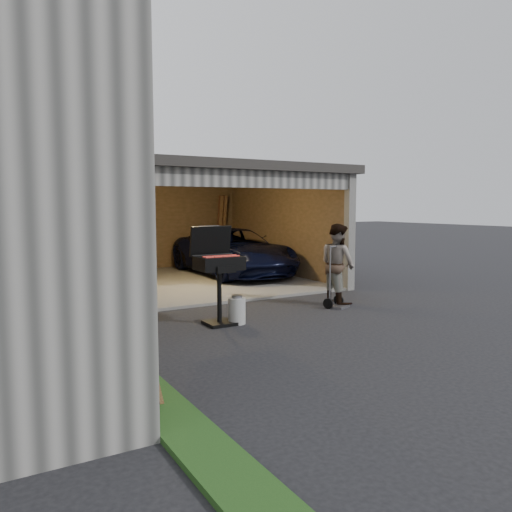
{
  "coord_description": "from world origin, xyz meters",
  "views": [
    {
      "loc": [
        -3.82,
        -5.36,
        1.99
      ],
      "look_at": [
        0.31,
        1.72,
        1.15
      ],
      "focal_mm": 35.0,
      "sensor_mm": 36.0,
      "label": 1
    }
  ],
  "objects_px": {
    "bbq_grill": "(218,267)",
    "hand_truck": "(336,295)",
    "man": "(337,264)",
    "minivan": "(233,254)",
    "woman": "(101,286)",
    "plywood_panel": "(139,352)",
    "propane_tank": "(237,311)"
  },
  "relations": [
    {
      "from": "plywood_panel",
      "to": "man",
      "type": "bearing_deg",
      "value": 29.75
    },
    {
      "from": "bbq_grill",
      "to": "woman",
      "type": "bearing_deg",
      "value": 175.17
    },
    {
      "from": "woman",
      "to": "propane_tank",
      "type": "relative_size",
      "value": 3.52
    },
    {
      "from": "woman",
      "to": "hand_truck",
      "type": "height_order",
      "value": "woman"
    },
    {
      "from": "minivan",
      "to": "plywood_panel",
      "type": "relative_size",
      "value": 4.76
    },
    {
      "from": "woman",
      "to": "man",
      "type": "distance_m",
      "value": 4.7
    },
    {
      "from": "man",
      "to": "plywood_panel",
      "type": "relative_size",
      "value": 1.68
    },
    {
      "from": "woman",
      "to": "propane_tank",
      "type": "distance_m",
      "value": 2.24
    },
    {
      "from": "bbq_grill",
      "to": "hand_truck",
      "type": "relative_size",
      "value": 1.34
    },
    {
      "from": "man",
      "to": "minivan",
      "type": "bearing_deg",
      "value": 0.56
    },
    {
      "from": "bbq_grill",
      "to": "minivan",
      "type": "bearing_deg",
      "value": 59.82
    },
    {
      "from": "man",
      "to": "plywood_panel",
      "type": "xyz_separation_m",
      "value": [
        -4.94,
        -2.82,
        -0.33
      ]
    },
    {
      "from": "minivan",
      "to": "man",
      "type": "xyz_separation_m",
      "value": [
        0.01,
        -4.5,
        0.17
      ]
    },
    {
      "from": "minivan",
      "to": "propane_tank",
      "type": "distance_m",
      "value": 5.62
    },
    {
      "from": "bbq_grill",
      "to": "propane_tank",
      "type": "relative_size",
      "value": 3.72
    },
    {
      "from": "minivan",
      "to": "plywood_panel",
      "type": "distance_m",
      "value": 8.83
    },
    {
      "from": "man",
      "to": "plywood_panel",
      "type": "distance_m",
      "value": 5.7
    },
    {
      "from": "woman",
      "to": "man",
      "type": "relative_size",
      "value": 0.95
    },
    {
      "from": "minivan",
      "to": "propane_tank",
      "type": "relative_size",
      "value": 10.43
    },
    {
      "from": "propane_tank",
      "to": "plywood_panel",
      "type": "xyz_separation_m",
      "value": [
        -2.39,
        -2.33,
        0.26
      ]
    },
    {
      "from": "bbq_grill",
      "to": "propane_tank",
      "type": "xyz_separation_m",
      "value": [
        0.28,
        -0.13,
        -0.75
      ]
    },
    {
      "from": "bbq_grill",
      "to": "propane_tank",
      "type": "distance_m",
      "value": 0.81
    },
    {
      "from": "hand_truck",
      "to": "minivan",
      "type": "bearing_deg",
      "value": 62.83
    },
    {
      "from": "minivan",
      "to": "plywood_panel",
      "type": "bearing_deg",
      "value": -122.84
    },
    {
      "from": "woman",
      "to": "propane_tank",
      "type": "height_order",
      "value": "woman"
    },
    {
      "from": "man",
      "to": "bbq_grill",
      "type": "bearing_deg",
      "value": 97.67
    },
    {
      "from": "hand_truck",
      "to": "propane_tank",
      "type": "bearing_deg",
      "value": 161.3
    },
    {
      "from": "minivan",
      "to": "woman",
      "type": "bearing_deg",
      "value": -133.83
    },
    {
      "from": "woman",
      "to": "bbq_grill",
      "type": "bearing_deg",
      "value": 99.14
    },
    {
      "from": "woman",
      "to": "hand_truck",
      "type": "xyz_separation_m",
      "value": [
        4.47,
        -0.06,
        -0.54
      ]
    },
    {
      "from": "man",
      "to": "bbq_grill",
      "type": "relative_size",
      "value": 0.99
    },
    {
      "from": "minivan",
      "to": "hand_truck",
      "type": "xyz_separation_m",
      "value": [
        -0.23,
        -4.76,
        -0.4
      ]
    }
  ]
}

